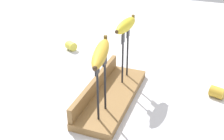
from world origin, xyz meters
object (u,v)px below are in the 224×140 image
object	(u,v)px
fork_stand_left	(101,83)
banana_chunk_far	(71,46)
fork_stand_right	(125,51)
banana_raised_right	(126,25)
banana_raised_left	(101,53)
banana_chunk_near	(217,92)

from	to	relation	value
fork_stand_left	banana_chunk_far	distance (m)	0.59
fork_stand_right	banana_raised_right	world-z (taller)	banana_raised_right
fork_stand_left	banana_raised_left	world-z (taller)	banana_raised_left
banana_raised_right	banana_chunk_near	distance (m)	0.42
banana_raised_left	banana_chunk_far	world-z (taller)	banana_raised_left
banana_raised_right	banana_chunk_far	bearing A→B (deg)	58.18
fork_stand_right	banana_raised_left	bearing A→B (deg)	-180.00
fork_stand_right	banana_chunk_far	size ratio (longest dim) A/B	3.24
banana_chunk_near	banana_raised_right	bearing A→B (deg)	95.58
fork_stand_right	banana_chunk_near	xyz separation A→B (m)	(0.03, -0.35, -0.13)
fork_stand_right	banana_chunk_far	world-z (taller)	fork_stand_right
banana_raised_left	banana_chunk_near	world-z (taller)	banana_raised_left
fork_stand_left	banana_chunk_far	size ratio (longest dim) A/B	3.24
fork_stand_left	banana_raised_left	distance (m)	0.10
banana_chunk_far	banana_raised_left	bearing A→B (deg)	-142.30
fork_stand_right	banana_raised_right	size ratio (longest dim) A/B	1.29
banana_raised_left	fork_stand_right	bearing A→B (deg)	0.00
banana_raised_right	banana_chunk_near	size ratio (longest dim) A/B	2.51
fork_stand_left	banana_raised_left	size ratio (longest dim) A/B	1.01
banana_raised_right	banana_chunk_near	world-z (taller)	banana_raised_right
banana_chunk_near	banana_raised_left	bearing A→B (deg)	127.99
banana_raised_right	banana_raised_left	bearing A→B (deg)	-180.00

